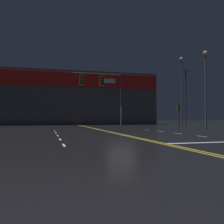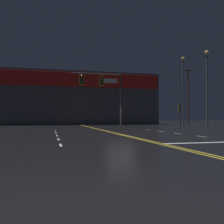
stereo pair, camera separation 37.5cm
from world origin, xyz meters
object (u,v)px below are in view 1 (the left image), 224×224
object	(u,v)px
streetlight_far_left	(206,79)
traffic_signal_median	(101,86)
streetlight_near_left	(182,83)
traffic_signal_corner_northeast	(179,110)

from	to	relation	value
streetlight_far_left	traffic_signal_median	bearing A→B (deg)	-160.16
traffic_signal_median	streetlight_near_left	distance (m)	20.10
traffic_signal_median	traffic_signal_corner_northeast	size ratio (longest dim) A/B	1.64
traffic_signal_median	traffic_signal_corner_northeast	world-z (taller)	traffic_signal_median
traffic_signal_corner_northeast	traffic_signal_median	bearing A→B (deg)	-144.12
traffic_signal_corner_northeast	streetlight_near_left	xyz separation A→B (m)	(2.28, 3.05, 4.28)
traffic_signal_median	streetlight_far_left	world-z (taller)	streetlight_far_left
traffic_signal_median	streetlight_near_left	bearing A→B (deg)	39.14
streetlight_near_left	streetlight_far_left	xyz separation A→B (m)	(-0.96, -7.35, -0.54)
traffic_signal_corner_northeast	streetlight_far_left	distance (m)	5.85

